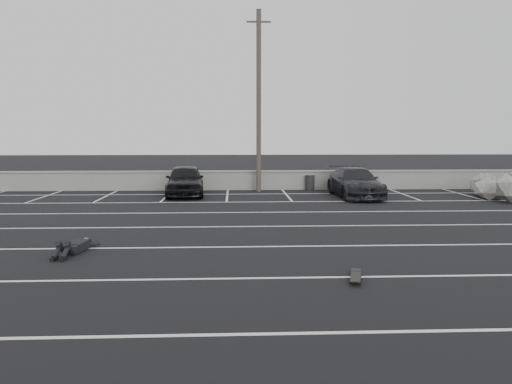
{
  "coord_description": "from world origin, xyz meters",
  "views": [
    {
      "loc": [
        -1.64,
        -13.4,
        3.09
      ],
      "look_at": [
        -0.86,
        4.39,
        1.0
      ],
      "focal_mm": 35.0,
      "sensor_mm": 36.0,
      "label": 1
    }
  ],
  "objects_px": {
    "car_right": "(355,182)",
    "skateboard": "(356,277)",
    "utility_pole": "(259,101)",
    "person": "(78,242)",
    "trash_bin": "(310,183)",
    "car_left": "(185,180)"
  },
  "relations": [
    {
      "from": "car_right",
      "to": "skateboard",
      "type": "relative_size",
      "value": 5.88
    },
    {
      "from": "utility_pole",
      "to": "person",
      "type": "bearing_deg",
      "value": -112.18
    },
    {
      "from": "utility_pole",
      "to": "skateboard",
      "type": "bearing_deg",
      "value": -85.67
    },
    {
      "from": "trash_bin",
      "to": "person",
      "type": "relative_size",
      "value": 0.34
    },
    {
      "from": "car_right",
      "to": "person",
      "type": "xyz_separation_m",
      "value": [
        -10.08,
        -10.87,
        -0.48
      ]
    },
    {
      "from": "person",
      "to": "skateboard",
      "type": "distance_m",
      "value": 7.37
    },
    {
      "from": "trash_bin",
      "to": "person",
      "type": "height_order",
      "value": "trash_bin"
    },
    {
      "from": "trash_bin",
      "to": "skateboard",
      "type": "distance_m",
      "value": 16.93
    },
    {
      "from": "utility_pole",
      "to": "trash_bin",
      "type": "distance_m",
      "value": 5.23
    },
    {
      "from": "car_right",
      "to": "car_left",
      "type": "bearing_deg",
      "value": 171.95
    },
    {
      "from": "skateboard",
      "to": "utility_pole",
      "type": "bearing_deg",
      "value": 109.46
    },
    {
      "from": "utility_pole",
      "to": "trash_bin",
      "type": "relative_size",
      "value": 11.53
    },
    {
      "from": "trash_bin",
      "to": "skateboard",
      "type": "relative_size",
      "value": 0.98
    },
    {
      "from": "car_left",
      "to": "utility_pole",
      "type": "distance_m",
      "value": 5.75
    },
    {
      "from": "utility_pole",
      "to": "skateboard",
      "type": "xyz_separation_m",
      "value": [
        1.25,
        -16.45,
        -4.72
      ]
    },
    {
      "from": "person",
      "to": "car_left",
      "type": "bearing_deg",
      "value": 88.86
    },
    {
      "from": "car_left",
      "to": "utility_pole",
      "type": "height_order",
      "value": "utility_pole"
    },
    {
      "from": "car_left",
      "to": "skateboard",
      "type": "relative_size",
      "value": 5.41
    },
    {
      "from": "utility_pole",
      "to": "person",
      "type": "relative_size",
      "value": 3.87
    },
    {
      "from": "car_left",
      "to": "person",
      "type": "distance_m",
      "value": 11.91
    },
    {
      "from": "car_right",
      "to": "trash_bin",
      "type": "bearing_deg",
      "value": 119.23
    },
    {
      "from": "utility_pole",
      "to": "trash_bin",
      "type": "bearing_deg",
      "value": 8.02
    }
  ]
}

